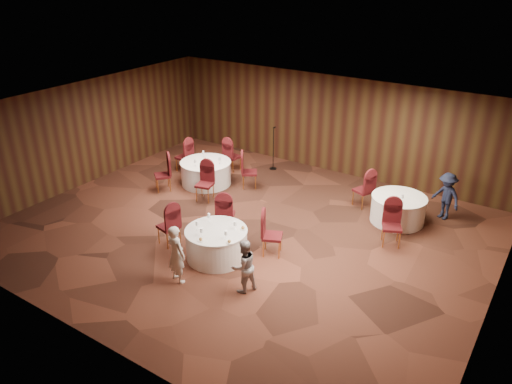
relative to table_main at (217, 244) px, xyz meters
The scene contains 15 objects.
ground 1.49m from the table_main, 96.18° to the left, with size 12.00×12.00×0.00m, color black.
room_shell 2.15m from the table_main, 96.18° to the left, with size 12.00×12.00×12.00m.
table_main is the anchor object (origin of this frame).
table_left 4.37m from the table_main, 131.91° to the left, with size 1.60×1.60×0.74m.
table_right 5.11m from the table_main, 54.13° to the left, with size 1.46×1.46×0.74m.
chairs_main 0.69m from the table_main, 116.64° to the left, with size 3.06×1.94×1.00m.
chairs_left 4.41m from the table_main, 131.47° to the left, with size 3.18×3.13×1.00m.
chairs_right 4.49m from the table_main, 55.30° to the left, with size 2.11×2.32×1.00m.
tabletop_main 0.50m from the table_main, 34.82° to the right, with size 1.12×1.11×0.22m.
tabletop_left 4.38m from the table_main, 131.83° to the left, with size 0.85×0.80×0.22m.
tabletop_right 5.01m from the table_main, 50.84° to the left, with size 0.08×0.08×0.22m.
mic_stand 5.75m from the table_main, 108.11° to the left, with size 0.24×0.24×1.48m.
woman_a 1.29m from the table_main, 96.36° to the right, with size 0.50×0.33×1.38m, color silver.
woman_b 1.50m from the table_main, 29.29° to the right, with size 0.59×0.46×1.22m, color #A6A5AA.
man_c 6.43m from the table_main, 51.54° to the left, with size 0.86×0.50×1.34m, color black.
Camera 1 is at (6.56, -9.43, 6.53)m, focal length 35.00 mm.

